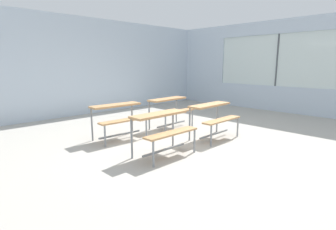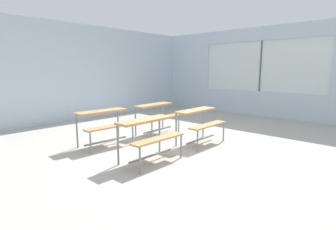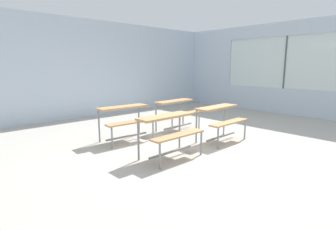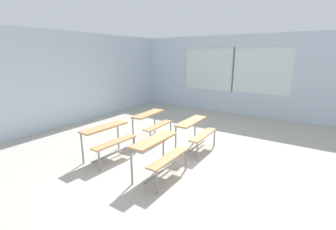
% 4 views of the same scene
% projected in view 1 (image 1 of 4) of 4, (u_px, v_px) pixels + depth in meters
% --- Properties ---
extents(ground, '(10.00, 9.00, 0.05)m').
position_uv_depth(ground, '(188.00, 146.00, 5.24)').
color(ground, '#ADA89E').
extents(wall_back, '(10.00, 0.12, 3.00)m').
position_uv_depth(wall_back, '(80.00, 67.00, 8.10)').
color(wall_back, silver).
rests_on(wall_back, ground).
extents(wall_right, '(0.12, 9.00, 3.00)m').
position_uv_depth(wall_right, '(296.00, 68.00, 8.29)').
color(wall_right, silver).
rests_on(wall_right, ground).
extents(desk_bench_r0c0, '(1.10, 0.60, 0.74)m').
position_uv_depth(desk_bench_r0c0, '(163.00, 124.00, 4.56)').
color(desk_bench_r0c0, tan).
rests_on(desk_bench_r0c0, ground).
extents(desk_bench_r0c1, '(1.11, 0.61, 0.74)m').
position_uv_depth(desk_bench_r0c1, '(214.00, 113.00, 5.59)').
color(desk_bench_r0c1, tan).
rests_on(desk_bench_r0c1, ground).
extents(desk_bench_r1c0, '(1.13, 0.64, 0.74)m').
position_uv_depth(desk_bench_r1c0, '(119.00, 113.00, 5.55)').
color(desk_bench_r1c0, tan).
rests_on(desk_bench_r1c0, ground).
extents(desk_bench_r1c1, '(1.12, 0.64, 0.74)m').
position_uv_depth(desk_bench_r1c1, '(171.00, 106.00, 6.52)').
color(desk_bench_r1c1, tan).
rests_on(desk_bench_r1c1, ground).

